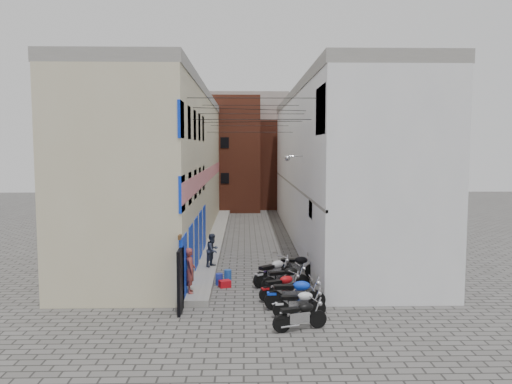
{
  "coord_description": "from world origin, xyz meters",
  "views": [
    {
      "loc": [
        -0.31,
        -17.16,
        5.65
      ],
      "look_at": [
        0.34,
        12.05,
        3.0
      ],
      "focal_mm": 35.0,
      "sensor_mm": 36.0,
      "label": 1
    }
  ],
  "objects": [
    {
      "name": "building_far_concrete",
      "position": [
        0.0,
        34.0,
        5.5
      ],
      "size": [
        8.0,
        5.0,
        11.0
      ],
      "primitive_type": "cube",
      "color": "gray",
      "rests_on": "ground"
    },
    {
      "name": "motorcycle_g",
      "position": [
        1.9,
        3.95,
        0.57
      ],
      "size": [
        2.04,
        0.85,
        1.15
      ],
      "primitive_type": null,
      "rotation": [
        0.0,
        0.0,
        -1.69
      ],
      "color": "black",
      "rests_on": "ground"
    },
    {
      "name": "building_far_brick_right",
      "position": [
        3.0,
        30.0,
        4.0
      ],
      "size": [
        5.0,
        6.0,
        8.0
      ],
      "primitive_type": "cube",
      "color": "brown",
      "rests_on": "ground"
    },
    {
      "name": "red_crate",
      "position": [
        -1.13,
        2.57,
        0.14
      ],
      "size": [
        0.53,
        0.47,
        0.28
      ],
      "primitive_type": "cube",
      "rotation": [
        0.0,
        0.0,
        0.34
      ],
      "color": "red",
      "rests_on": "ground"
    },
    {
      "name": "motorcycle_b",
      "position": [
        1.49,
        -1.05,
        0.52
      ],
      "size": [
        1.85,
        0.76,
        1.04
      ],
      "primitive_type": null,
      "rotation": [
        0.0,
        0.0,
        -1.46
      ],
      "color": "silver",
      "rests_on": "ground"
    },
    {
      "name": "building_far_brick_left",
      "position": [
        -2.0,
        28.0,
        5.0
      ],
      "size": [
        6.0,
        6.0,
        10.0
      ],
      "primitive_type": "cube",
      "color": "brown",
      "rests_on": "ground"
    },
    {
      "name": "motorcycle_a",
      "position": [
        1.38,
        -2.23,
        0.52
      ],
      "size": [
        1.88,
        1.08,
        1.04
      ],
      "primitive_type": null,
      "rotation": [
        0.0,
        0.0,
        -1.26
      ],
      "color": "black",
      "rests_on": "ground"
    },
    {
      "name": "motorcycle_e",
      "position": [
        1.27,
        1.93,
        0.57
      ],
      "size": [
        2.08,
        1.08,
        1.15
      ],
      "primitive_type": null,
      "rotation": [
        0.0,
        0.0,
        -1.33
      ],
      "color": "black",
      "rests_on": "ground"
    },
    {
      "name": "overhead_wires",
      "position": [
        0.0,
        7.64,
        7.12
      ],
      "size": [
        5.8,
        13.02,
        1.32
      ],
      "color": "black",
      "rests_on": "ground"
    },
    {
      "name": "building_right",
      "position": [
        5.0,
        13.0,
        4.51
      ],
      "size": [
        5.94,
        26.0,
        9.0
      ],
      "color": "silver",
      "rests_on": "ground"
    },
    {
      "name": "motorcycle_d",
      "position": [
        1.04,
        0.89,
        0.53
      ],
      "size": [
        1.91,
        1.34,
        1.07
      ],
      "primitive_type": null,
      "rotation": [
        0.0,
        0.0,
        -1.11
      ],
      "color": "#A90C10",
      "rests_on": "ground"
    },
    {
      "name": "far_shopfront",
      "position": [
        0.0,
        25.2,
        1.2
      ],
      "size": [
        2.0,
        0.3,
        2.4
      ],
      "primitive_type": "cube",
      "color": "black",
      "rests_on": "ground"
    },
    {
      "name": "water_jug_near",
      "position": [
        -1.38,
        2.91,
        0.24
      ],
      "size": [
        0.39,
        0.39,
        0.47
      ],
      "primitive_type": "cylinder",
      "rotation": [
        0.0,
        0.0,
        -0.36
      ],
      "color": "#2031A3",
      "rests_on": "ground"
    },
    {
      "name": "motorcycle_c",
      "position": [
        1.42,
        -0.27,
        0.62
      ],
      "size": [
        2.17,
        0.76,
        1.24
      ],
      "primitive_type": null,
      "rotation": [
        0.0,
        0.0,
        -1.53
      ],
      "color": "#0D36C8",
      "rests_on": "ground"
    },
    {
      "name": "ground",
      "position": [
        0.0,
        0.0,
        0.0
      ],
      "size": [
        90.0,
        90.0,
        0.0
      ],
      "primitive_type": "plane",
      "color": "#575552",
      "rests_on": "ground"
    },
    {
      "name": "person_b",
      "position": [
        -1.78,
        5.11,
        1.0
      ],
      "size": [
        0.85,
        0.91,
        1.49
      ],
      "primitive_type": "imported",
      "rotation": [
        0.0,
        0.0,
        1.05
      ],
      "color": "#2C3242",
      "rests_on": "plinth"
    },
    {
      "name": "person_a",
      "position": [
        -2.35,
        1.0,
        1.09
      ],
      "size": [
        0.5,
        0.67,
        1.69
      ],
      "primitive_type": "imported",
      "rotation": [
        0.0,
        0.0,
        1.74
      ],
      "color": "brown",
      "rests_on": "plinth"
    },
    {
      "name": "motorcycle_f",
      "position": [
        0.85,
        2.88,
        0.6
      ],
      "size": [
        2.02,
        1.83,
        1.2
      ],
      "primitive_type": null,
      "rotation": [
        0.0,
        0.0,
        -0.88
      ],
      "color": "#BAB9BF",
      "rests_on": "ground"
    },
    {
      "name": "water_jug_far",
      "position": [
        -1.04,
        3.44,
        0.25
      ],
      "size": [
        0.35,
        0.35,
        0.49
      ],
      "primitive_type": "cylinder",
      "rotation": [
        0.0,
        0.0,
        0.12
      ],
      "color": "#2251AD",
      "rests_on": "ground"
    },
    {
      "name": "plinth",
      "position": [
        -2.05,
        13.0,
        0.12
      ],
      "size": [
        0.9,
        26.0,
        0.25
      ],
      "primitive_type": "cube",
      "color": "gray",
      "rests_on": "ground"
    },
    {
      "name": "building_left",
      "position": [
        -4.98,
        12.95,
        4.5
      ],
      "size": [
        5.1,
        27.0,
        9.0
      ],
      "color": "#C2B692",
      "rests_on": "ground"
    }
  ]
}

